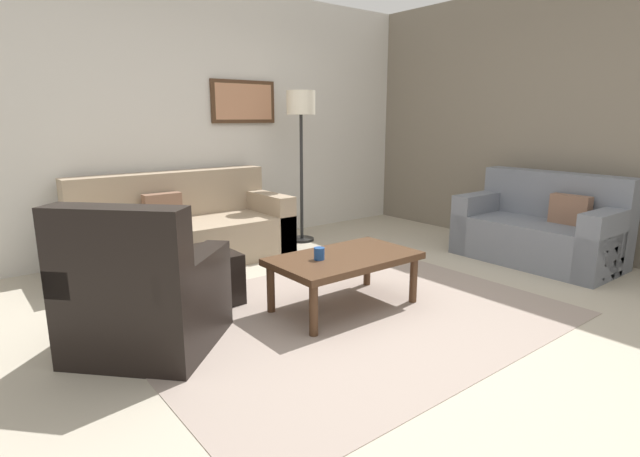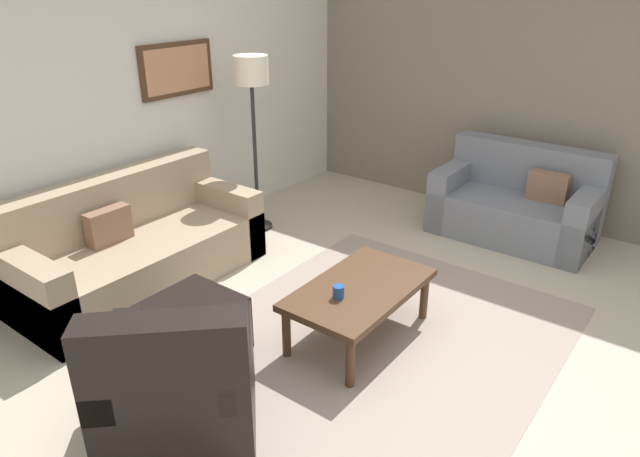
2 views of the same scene
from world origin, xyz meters
The scene contains 12 objects.
ground_plane centered at (0.00, 0.00, 0.00)m, with size 8.00×8.00×0.00m, color #B2A893.
rear_partition centered at (0.00, 2.60, 1.40)m, with size 6.00×0.12×2.80m, color silver.
stone_feature_panel centered at (3.00, 0.00, 1.40)m, with size 0.12×5.20×2.80m, color slate.
area_rug centered at (0.00, 0.00, 0.00)m, with size 2.97×2.30×0.01m, color gray.
couch_main centered at (-0.38, 2.10, 0.30)m, with size 2.03×0.91×0.88m.
couch_loveseat centered at (2.48, -0.14, 0.30)m, with size 0.82×1.49×0.88m.
armchair_leather centered at (-1.36, 0.35, 0.31)m, with size 1.13×1.13×0.95m.
ottoman centered at (-0.76, 0.92, 0.20)m, with size 0.56×0.56×0.40m, color black.
coffee_table centered at (0.07, 0.14, 0.36)m, with size 1.10×0.64×0.41m.
cup centered at (-0.14, 0.17, 0.45)m, with size 0.08×0.08×0.09m, color #1E478C.
lamp_standing centered at (1.05, 2.01, 1.41)m, with size 0.32×0.32×1.71m.
framed_artwork centered at (0.61, 2.51, 1.59)m, with size 0.80×0.04×0.47m.
Camera 2 is at (-2.82, -1.70, 2.40)m, focal length 31.86 mm.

